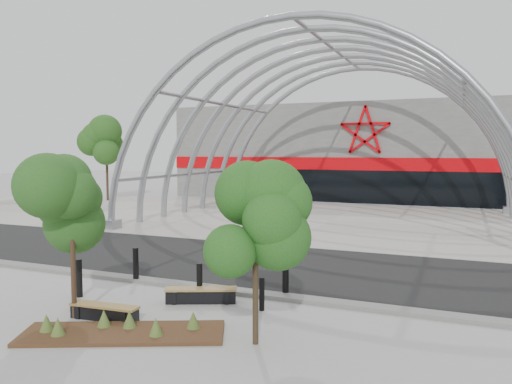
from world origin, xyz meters
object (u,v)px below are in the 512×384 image
object	(u,v)px
bench_1	(201,295)
bollard_2	(200,282)
street_tree_0	(71,206)
bench_0	(104,312)
street_tree_1	(255,220)

from	to	relation	value
bench_1	bollard_2	distance (m)	0.41
bench_1	bollard_2	size ratio (longest dim) A/B	1.88
street_tree_0	bench_0	world-z (taller)	street_tree_0
street_tree_1	street_tree_0	bearing A→B (deg)	-177.67
bollard_2	street_tree_1	bearing A→B (deg)	-41.05
bench_1	street_tree_0	bearing A→B (deg)	-134.84
street_tree_0	bench_0	bearing A→B (deg)	12.19
street_tree_1	bench_0	distance (m)	4.73
bench_0	bench_1	distance (m)	2.62
street_tree_0	bollard_2	bearing A→B (deg)	49.48
bench_0	bench_1	xyz separation A→B (m)	(1.51, 2.14, 0.01)
street_tree_1	bench_0	world-z (taller)	street_tree_1
bench_1	bollard_2	xyz separation A→B (m)	(-0.15, 0.20, 0.32)
bench_0	bench_1	bearing A→B (deg)	54.75
bench_0	bollard_2	size ratio (longest dim) A/B	1.77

